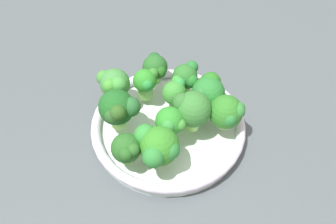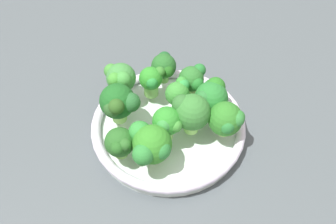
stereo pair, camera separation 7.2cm
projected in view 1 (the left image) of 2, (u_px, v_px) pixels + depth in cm
name	position (u px, v px, depth cm)	size (l,w,h in cm)	color
ground_plane	(157.00, 134.00, 77.81)	(130.00, 130.00, 2.50)	#4C5559
bowl	(168.00, 128.00, 75.19)	(28.57, 28.57, 3.16)	white
broccoli_floret_0	(208.00, 91.00, 73.16)	(6.73, 6.11, 7.17)	#93D672
broccoli_floret_1	(155.00, 67.00, 77.85)	(5.51, 4.98, 6.33)	#77C054
broccoli_floret_2	(186.00, 77.00, 75.94)	(5.37, 5.20, 6.47)	#9FCF69
broccoli_floret_3	(127.00, 149.00, 66.08)	(5.50, 5.21, 5.94)	#78B750
broccoli_floret_4	(114.00, 84.00, 74.18)	(6.21, 6.52, 7.18)	#79B55E
broccoli_floret_5	(170.00, 123.00, 68.59)	(5.30, 5.50, 6.90)	#86BF5F
broccoli_floret_6	(146.00, 82.00, 75.29)	(4.78, 4.50, 6.35)	#77B253
broccoli_floret_7	(175.00, 92.00, 73.40)	(5.22, 4.46, 6.35)	#79BA55
broccoli_floret_8	(191.00, 108.00, 69.92)	(6.43, 6.89, 8.06)	#95DA63
broccoli_floret_9	(118.00, 109.00, 69.73)	(6.82, 7.46, 8.04)	#94D361
broccoli_floret_10	(227.00, 112.00, 70.52)	(6.12, 6.38, 6.83)	#93BE5B
broccoli_floret_11	(158.00, 146.00, 65.58)	(7.85, 7.85, 7.33)	#90C95A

